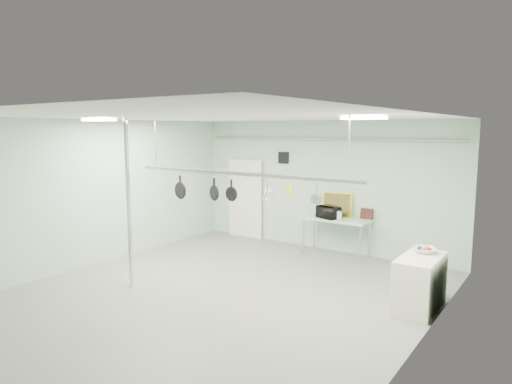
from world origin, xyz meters
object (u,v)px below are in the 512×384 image
Objects in this scene: pot_rack at (238,172)px; microwave at (328,212)px; skillet_left at (180,187)px; side_cabinet at (420,283)px; fruit_bowl at (424,250)px; prep_table at (336,221)px; skillet_mid at (214,189)px; coffee_canister at (338,215)px; chrome_pole at (129,204)px; skillet_right at (231,190)px.

microwave is (0.25, 3.18, -1.18)m from pot_rack.
side_cabinet is at bearing 24.44° from skillet_left.
fruit_bowl is (2.93, 1.37, -1.28)m from pot_rack.
prep_table is 3.59m from skillet_mid.
side_cabinet is at bearing 20.45° from pot_rack.
coffee_canister is 0.54× the size of fruit_bowl.
prep_table is 3.91m from skillet_left.
skillet_left reaches higher than prep_table.
skillet_left and skillet_mid have the same top height.
skillet_mid reaches higher than microwave.
microwave reaches higher than prep_table.
skillet_left is (-4.36, -1.37, 0.91)m from fruit_bowl.
skillet_left reaches higher than microwave.
coffee_canister is (0.25, 0.01, -0.04)m from microwave.
microwave reaches higher than coffee_canister.
pot_rack is (-2.95, -1.10, 1.78)m from side_cabinet.
prep_table is at bearing 139.21° from side_cabinet.
skillet_mid reaches higher than coffee_canister.
skillet_mid is at bearing -108.39° from coffee_canister.
chrome_pole is 2.19m from pot_rack.
skillet_mid is (-3.49, -1.37, 0.93)m from fruit_bowl.
skillet_left is at bearing -176.81° from skillet_right.
chrome_pole is 5.37m from side_cabinet.
chrome_pole reaches higher than skillet_mid.
side_cabinet is 0.25× the size of pot_rack.
side_cabinet is at bearing -40.55° from coffee_canister.
skillet_mid is at bearing -176.81° from skillet_right.
fruit_bowl is at bearing -36.89° from coffee_canister.
chrome_pole is 15.65× the size of coffee_canister.
coffee_canister is 0.45× the size of skillet_left.
skillet_left is (-1.43, 0.00, -0.37)m from pot_rack.
chrome_pole reaches higher than pot_rack.
chrome_pole is 1.05m from skillet_left.
prep_table is 3.18m from fruit_bowl.
skillet_left is at bearing -162.50° from fruit_bowl.
skillet_mid is (-0.56, 0.00, -0.36)m from pot_rack.
side_cabinet is at bearing 164.66° from microwave.
skillet_left is at bearing -159.97° from skillet_mid.
chrome_pole is at bearing -126.10° from skillet_mid.
fruit_bowl is 1.01× the size of skillet_right.
skillet_left is (-1.83, -3.30, 1.03)m from prep_table.
skillet_left reaches higher than side_cabinet.
skillet_right reaches higher than prep_table.
skillet_mid is at bearing -158.49° from fruit_bowl.
coffee_canister is at bearing 59.59° from chrome_pole.
skillet_left is 1.21× the size of skillet_right.
coffee_canister reaches higher than prep_table.
pot_rack is 3.40m from microwave.
prep_table is 3.61m from pot_rack.
prep_table is 3.08× the size of microwave.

